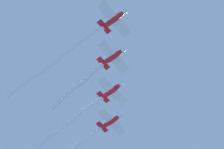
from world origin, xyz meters
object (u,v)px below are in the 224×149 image
object	(u,v)px
airplane_right_wing	(112,91)
airplane_slot	(111,121)
airplane_lead	(114,19)
airplane_left_wing	(113,57)

from	to	relation	value
airplane_right_wing	airplane_slot	distance (m)	7.65
airplane_lead	airplane_left_wing	xyz separation A→B (m)	(-5.76, -5.02, 0.25)
airplane_lead	airplane_left_wing	bearing A→B (deg)	130.50
airplane_right_wing	airplane_lead	bearing A→B (deg)	-47.00
airplane_left_wing	airplane_slot	xyz separation A→B (m)	(-11.51, -10.05, 0.50)
airplane_right_wing	airplane_slot	size ratio (longest dim) A/B	1.00
airplane_lead	airplane_left_wing	world-z (taller)	airplane_left_wing
airplane_left_wing	airplane_slot	distance (m)	15.28
airplane_lead	airplane_slot	size ratio (longest dim) A/B	1.00
airplane_lead	airplane_left_wing	size ratio (longest dim) A/B	1.00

